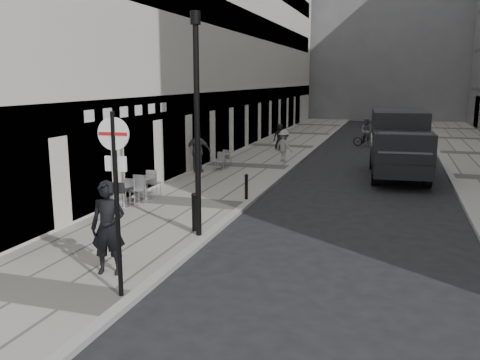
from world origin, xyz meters
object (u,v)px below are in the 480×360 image
object	(u,v)px
sign_post	(116,180)
panel_van	(399,140)
lamppost	(197,115)
walking_man	(108,228)
cyclist	(367,135)

from	to	relation	value
sign_post	panel_van	xyz separation A→B (m)	(4.99, 14.68, -0.76)
sign_post	lamppost	xyz separation A→B (m)	(0.00, 4.00, 0.92)
walking_man	cyclist	world-z (taller)	walking_man
sign_post	lamppost	world-z (taller)	lamppost
walking_man	cyclist	bearing A→B (deg)	67.67
sign_post	panel_van	bearing A→B (deg)	66.69
panel_van	cyclist	bearing A→B (deg)	96.83
sign_post	cyclist	size ratio (longest dim) A/B	1.93
walking_man	cyclist	xyz separation A→B (m)	(3.91, 23.68, -0.41)
panel_van	sign_post	bearing A→B (deg)	-112.63
walking_man	sign_post	world-z (taller)	sign_post
lamppost	walking_man	bearing A→B (deg)	-104.71
lamppost	panel_van	xyz separation A→B (m)	(4.99, 10.68, -1.69)
walking_man	lamppost	bearing A→B (deg)	62.35
sign_post	cyclist	xyz separation A→B (m)	(3.11, 24.62, -1.65)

